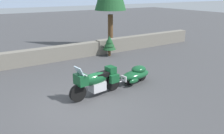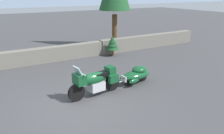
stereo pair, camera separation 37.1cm
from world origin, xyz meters
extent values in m
plane|color=#424244|center=(0.00, 0.00, 0.00)|extent=(80.00, 80.00, 0.00)
cube|color=slate|center=(0.00, 5.98, 0.42)|extent=(8.00, 0.56, 0.85)
cube|color=slate|center=(8.00, 5.91, 0.45)|extent=(8.00, 0.54, 0.91)
cylinder|color=black|center=(0.01, 0.35, 0.33)|extent=(0.67, 0.21, 0.66)
cylinder|color=black|center=(1.65, 0.53, 0.33)|extent=(0.67, 0.21, 0.66)
cube|color=silver|center=(0.88, 0.44, 0.38)|extent=(0.64, 0.50, 0.36)
ellipsoid|color=#144C28|center=(0.78, 0.43, 0.71)|extent=(1.24, 0.57, 0.48)
cube|color=#144C28|center=(0.15, 0.37, 0.83)|extent=(0.41, 0.56, 0.40)
cube|color=#9EB7C6|center=(0.10, 0.36, 1.16)|extent=(0.23, 0.46, 0.34)
cube|color=black|center=(1.07, 0.46, 0.81)|extent=(0.60, 0.42, 0.16)
cube|color=#144C28|center=(1.55, 0.52, 0.91)|extent=(0.36, 0.43, 0.28)
cube|color=#144C28|center=(1.53, 0.21, 0.63)|extent=(0.41, 0.20, 0.32)
cube|color=#144C28|center=(1.46, 0.81, 0.63)|extent=(0.41, 0.20, 0.32)
cylinder|color=silver|center=(0.20, 0.37, 1.06)|extent=(0.11, 0.70, 0.04)
cylinder|color=silver|center=(0.06, 0.35, 0.58)|extent=(0.26, 0.10, 0.54)
cylinder|color=black|center=(2.55, 0.62, 0.22)|extent=(0.45, 0.15, 0.44)
cylinder|color=black|center=(3.37, 0.71, 0.22)|extent=(0.45, 0.15, 0.44)
ellipsoid|color=#144C28|center=(2.96, 0.67, 0.38)|extent=(1.56, 0.84, 0.40)
ellipsoid|color=#144C28|center=(3.14, 0.69, 0.60)|extent=(0.78, 0.63, 0.32)
cube|color=silver|center=(2.26, 0.59, 0.36)|extent=(0.09, 0.32, 0.24)
ellipsoid|color=#144C28|center=(2.59, 0.31, 0.28)|extent=(0.53, 0.19, 0.20)
ellipsoid|color=#144C28|center=(2.52, 0.94, 0.28)|extent=(0.53, 0.19, 0.20)
cylinder|color=silver|center=(1.87, 0.55, 0.27)|extent=(0.70, 0.12, 0.05)
cylinder|color=brown|center=(5.92, 7.40, 1.17)|extent=(0.37, 0.37, 2.33)
cylinder|color=brown|center=(4.46, 5.22, 0.19)|extent=(0.16, 0.16, 0.37)
cone|color=#194723|center=(4.46, 5.22, 0.71)|extent=(0.83, 0.83, 0.59)
cone|color=#194723|center=(4.46, 5.22, 0.89)|extent=(0.64, 0.64, 0.51)
cone|color=#194723|center=(4.46, 5.22, 1.07)|extent=(0.45, 0.45, 0.44)
camera|label=1|loc=(-3.23, -6.99, 3.91)|focal=37.60mm
camera|label=2|loc=(-2.92, -7.18, 3.91)|focal=37.60mm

